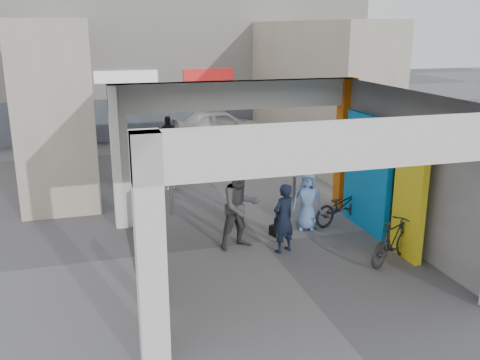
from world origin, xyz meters
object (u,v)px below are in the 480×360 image
object	(u,v)px
produce_stand	(141,172)
man_elderly	(307,201)
bicycle_front	(341,206)
cafe_set	(162,176)
white_van	(220,125)
man_back_turned	(240,207)
man_with_dog	(284,218)
man_crates	(169,137)
bicycle_rear	(393,241)
border_collie	(278,226)

from	to	relation	value
produce_stand	man_elderly	bearing A→B (deg)	-42.71
man_elderly	bicycle_front	size ratio (longest dim) A/B	0.84
produce_stand	cafe_set	bearing A→B (deg)	-32.92
white_van	bicycle_front	bearing A→B (deg)	-178.61
cafe_set	man_back_turned	world-z (taller)	man_back_turned
man_elderly	man_back_turned	bearing A→B (deg)	-138.36
man_with_dog	bicycle_front	distance (m)	2.44
cafe_set	produce_stand	distance (m)	0.86
man_crates	white_van	size ratio (longest dim) A/B	0.40
bicycle_front	bicycle_rear	xyz separation A→B (m)	(-0.03, -2.44, 0.02)
man_with_dog	man_elderly	world-z (taller)	man_with_dog
cafe_set	man_with_dog	size ratio (longest dim) A/B	0.97
white_van	produce_stand	bearing A→B (deg)	143.82
cafe_set	man_with_dog	bearing A→B (deg)	-72.40
cafe_set	bicycle_front	xyz separation A→B (m)	(3.88, -4.51, 0.13)
man_crates	bicycle_rear	xyz separation A→B (m)	(3.06, -10.57, -0.32)
produce_stand	white_van	bearing A→B (deg)	68.82
produce_stand	bicycle_rear	size ratio (longest dim) A/B	0.84
border_collie	white_van	bearing A→B (deg)	60.13
border_collie	bicycle_rear	distance (m)	2.70
man_crates	white_van	xyz separation A→B (m)	(2.66, 2.70, -0.11)
border_collie	man_back_turned	bearing A→B (deg)	175.24
cafe_set	man_with_dog	world-z (taller)	man_with_dog
man_back_turned	cafe_set	bearing A→B (deg)	88.55
man_back_turned	white_van	xyz separation A→B (m)	(2.45, 11.62, -0.28)
bicycle_front	border_collie	bearing A→B (deg)	83.91
man_back_turned	white_van	world-z (taller)	man_back_turned
bicycle_front	cafe_set	bearing A→B (deg)	20.90
border_collie	man_with_dog	distance (m)	1.00
cafe_set	border_collie	size ratio (longest dim) A/B	2.31
man_with_dog	man_back_turned	world-z (taller)	man_back_turned
bicycle_front	man_crates	bearing A→B (deg)	0.99
border_collie	produce_stand	bearing A→B (deg)	92.35
man_back_turned	man_elderly	xyz separation A→B (m)	(1.88, 0.64, -0.24)
border_collie	man_back_turned	size ratio (longest dim) A/B	0.34
bicycle_rear	white_van	size ratio (longest dim) A/B	0.39
man_elderly	man_crates	world-z (taller)	man_crates
cafe_set	bicycle_rear	size ratio (longest dim) A/B	0.96
produce_stand	man_elderly	world-z (taller)	man_elderly
border_collie	bicycle_front	size ratio (longest dim) A/B	0.38
cafe_set	man_with_dog	xyz separation A→B (m)	(1.84, -5.79, 0.46)
man_with_dog	man_elderly	bearing A→B (deg)	-156.33
border_collie	man_elderly	xyz separation A→B (m)	(0.84, 0.30, 0.47)
cafe_set	man_crates	size ratio (longest dim) A/B	0.95
produce_stand	white_van	distance (m)	6.99
man_elderly	white_van	world-z (taller)	man_elderly
produce_stand	man_crates	world-z (taller)	man_crates
white_van	man_crates	bearing A→B (deg)	134.50
cafe_set	man_back_turned	bearing A→B (deg)	-79.36
cafe_set	bicycle_front	size ratio (longest dim) A/B	0.87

